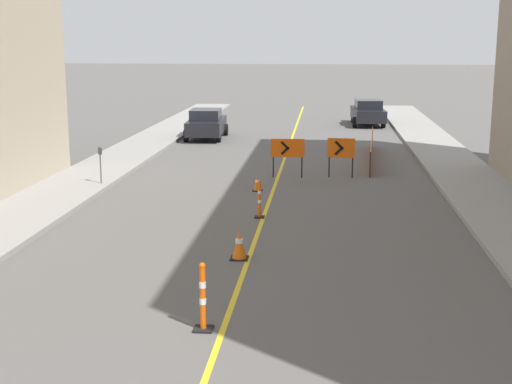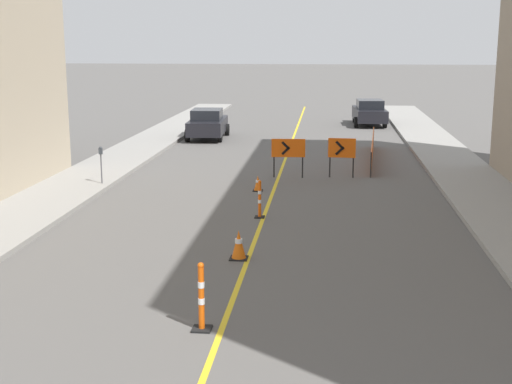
{
  "view_description": "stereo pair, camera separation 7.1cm",
  "coord_description": "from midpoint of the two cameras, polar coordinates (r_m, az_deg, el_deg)",
  "views": [
    {
      "loc": [
        1.8,
        -4.07,
        5.22
      ],
      "look_at": [
        -0.12,
        15.47,
        1.0
      ],
      "focal_mm": 50.0,
      "sensor_mm": 36.0,
      "label": 1
    },
    {
      "loc": [
        1.87,
        -4.06,
        5.22
      ],
      "look_at": [
        -0.12,
        15.47,
        1.0
      ],
      "focal_mm": 50.0,
      "sensor_mm": 36.0,
      "label": 2
    }
  ],
  "objects": [
    {
      "name": "lane_stripe",
      "position": [
        30.77,
        2.11,
        2.36
      ],
      "size": [
        0.12,
        52.4,
        0.01
      ],
      "color": "gold",
      "rests_on": "ground_plane"
    },
    {
      "name": "sidewalk_left",
      "position": [
        31.99,
        -10.82,
        2.66
      ],
      "size": [
        2.66,
        52.4,
        0.15
      ],
      "color": "gray",
      "rests_on": "ground_plane"
    },
    {
      "name": "sidewalk_right",
      "position": [
        31.16,
        15.39,
        2.19
      ],
      "size": [
        2.66,
        52.4,
        0.15
      ],
      "color": "gray",
      "rests_on": "ground_plane"
    },
    {
      "name": "traffic_cone_second",
      "position": [
        17.27,
        -1.47,
        -4.25
      ],
      "size": [
        0.44,
        0.44,
        0.71
      ],
      "color": "black",
      "rests_on": "ground_plane"
    },
    {
      "name": "traffic_cone_third",
      "position": [
        24.97,
        0.03,
        0.69
      ],
      "size": [
        0.34,
        0.34,
        0.54
      ],
      "color": "black",
      "rests_on": "ground_plane"
    },
    {
      "name": "delineator_post_front",
      "position": [
        13.13,
        -4.43,
        -8.66
      ],
      "size": [
        0.35,
        0.35,
        1.29
      ],
      "color": "black",
      "rests_on": "ground_plane"
    },
    {
      "name": "delineator_post_rear",
      "position": [
        21.18,
        0.19,
        -0.78
      ],
      "size": [
        0.3,
        0.3,
        1.14
      ],
      "color": "black",
      "rests_on": "ground_plane"
    },
    {
      "name": "arrow_barricade_primary",
      "position": [
        27.3,
        2.47,
        3.41
      ],
      "size": [
        1.29,
        0.13,
        1.5
      ],
      "rotation": [
        0.0,
        0.0,
        0.05
      ],
      "color": "#EF560C",
      "rests_on": "ground_plane"
    },
    {
      "name": "arrow_barricade_secondary",
      "position": [
        27.47,
        6.75,
        3.38
      ],
      "size": [
        1.05,
        0.15,
        1.52
      ],
      "rotation": [
        0.0,
        0.0,
        -0.08
      ],
      "color": "#EF560C",
      "rests_on": "ground_plane"
    },
    {
      "name": "safety_mesh_fence",
      "position": [
        31.67,
        9.15,
        3.41
      ],
      "size": [
        0.62,
        8.11,
        1.0
      ],
      "rotation": [
        0.0,
        0.0,
        1.5
      ],
      "color": "#EF560C",
      "rests_on": "ground_plane"
    },
    {
      "name": "parked_car_curb_near",
      "position": [
        38.28,
        -4.05,
        5.47
      ],
      "size": [
        2.03,
        4.39,
        1.59
      ],
      "rotation": [
        0.0,
        0.0,
        0.05
      ],
      "color": "black",
      "rests_on": "ground_plane"
    },
    {
      "name": "parked_car_curb_mid",
      "position": [
        44.77,
        8.91,
        6.32
      ],
      "size": [
        2.03,
        4.39,
        1.59
      ],
      "rotation": [
        0.0,
        0.0,
        0.05
      ],
      "color": "black",
      "rests_on": "ground_plane"
    },
    {
      "name": "parking_meter_far_curb",
      "position": [
        26.02,
        -12.44,
        2.72
      ],
      "size": [
        0.12,
        0.11,
        1.33
      ],
      "color": "#4C4C51",
      "rests_on": "sidewalk_left"
    }
  ]
}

